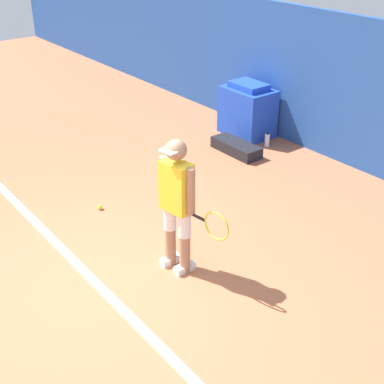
{
  "coord_description": "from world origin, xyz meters",
  "views": [
    {
      "loc": [
        4.16,
        -1.95,
        3.56
      ],
      "look_at": [
        0.24,
        1.11,
        0.88
      ],
      "focal_mm": 50.0,
      "sensor_mm": 36.0,
      "label": 1
    }
  ],
  "objects_px": {
    "equipment_bag": "(236,147)",
    "tennis_player": "(178,201)",
    "covered_chair": "(248,110)",
    "tennis_ball": "(100,207)",
    "water_bottle": "(267,140)"
  },
  "relations": [
    {
      "from": "tennis_player",
      "to": "equipment_bag",
      "type": "bearing_deg",
      "value": 117.95
    },
    {
      "from": "tennis_ball",
      "to": "water_bottle",
      "type": "height_order",
      "value": "water_bottle"
    },
    {
      "from": "covered_chair",
      "to": "tennis_player",
      "type": "bearing_deg",
      "value": -53.74
    },
    {
      "from": "tennis_ball",
      "to": "covered_chair",
      "type": "height_order",
      "value": "covered_chair"
    },
    {
      "from": "tennis_player",
      "to": "tennis_ball",
      "type": "xyz_separation_m",
      "value": [
        -1.67,
        -0.05,
        -0.81
      ]
    },
    {
      "from": "covered_chair",
      "to": "equipment_bag",
      "type": "relative_size",
      "value": 1.04
    },
    {
      "from": "tennis_ball",
      "to": "water_bottle",
      "type": "bearing_deg",
      "value": 92.48
    },
    {
      "from": "tennis_ball",
      "to": "equipment_bag",
      "type": "distance_m",
      "value": 2.67
    },
    {
      "from": "tennis_player",
      "to": "water_bottle",
      "type": "xyz_separation_m",
      "value": [
        -1.81,
        3.19,
        -0.73
      ]
    },
    {
      "from": "tennis_ball",
      "to": "covered_chair",
      "type": "relative_size",
      "value": 0.07
    },
    {
      "from": "tennis_player",
      "to": "covered_chair",
      "type": "relative_size",
      "value": 1.65
    },
    {
      "from": "tennis_player",
      "to": "water_bottle",
      "type": "height_order",
      "value": "tennis_player"
    },
    {
      "from": "tennis_ball",
      "to": "water_bottle",
      "type": "relative_size",
      "value": 0.28
    },
    {
      "from": "tennis_player",
      "to": "water_bottle",
      "type": "bearing_deg",
      "value": 111.0
    },
    {
      "from": "equipment_bag",
      "to": "tennis_player",
      "type": "bearing_deg",
      "value": -53.47
    }
  ]
}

